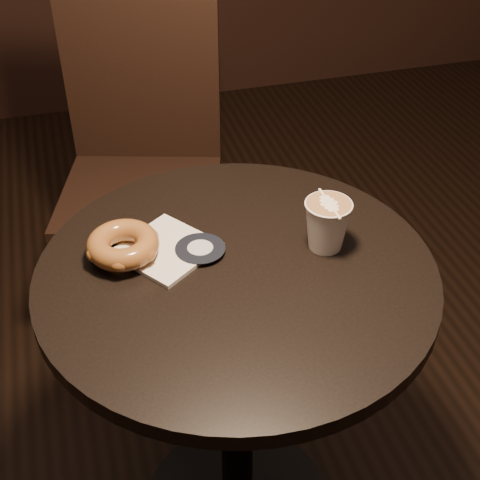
% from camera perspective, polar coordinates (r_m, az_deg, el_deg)
% --- Properties ---
extents(cafe_table, '(0.70, 0.70, 0.75)m').
position_cam_1_polar(cafe_table, '(1.30, -0.27, -9.15)').
color(cafe_table, black).
rests_on(cafe_table, ground).
extents(chair, '(0.53, 0.53, 1.07)m').
position_cam_1_polar(chair, '(1.88, -8.35, 8.53)').
color(chair, black).
rests_on(chair, ground).
extents(pastry_bag, '(0.21, 0.21, 0.01)m').
position_cam_1_polar(pastry_bag, '(1.20, -6.31, -0.78)').
color(pastry_bag, silver).
rests_on(pastry_bag, cafe_table).
extents(doughnut, '(0.13, 0.13, 0.04)m').
position_cam_1_polar(doughnut, '(1.18, -9.95, -0.40)').
color(doughnut, brown).
rests_on(doughnut, pastry_bag).
extents(latte_cup, '(0.08, 0.08, 0.09)m').
position_cam_1_polar(latte_cup, '(1.19, 7.42, 1.26)').
color(latte_cup, white).
rests_on(latte_cup, cafe_table).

